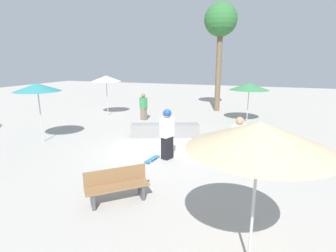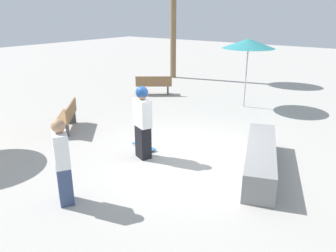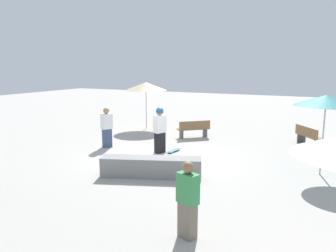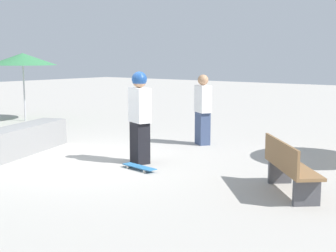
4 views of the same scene
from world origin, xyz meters
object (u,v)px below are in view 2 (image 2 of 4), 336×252
(concrete_ledge, at_px, (260,158))
(bench_far, at_px, (154,85))
(skateboard, at_px, (144,146))
(bystander_watching, at_px, (62,163))
(bench_near, at_px, (67,117))
(skater_main, at_px, (143,120))
(shade_umbrella_teal, at_px, (249,44))

(concrete_ledge, bearing_deg, bench_far, -32.70)
(skateboard, relative_size, bystander_watching, 0.47)
(concrete_ledge, relative_size, bench_far, 2.09)
(bench_near, height_order, bench_far, same)
(skater_main, xyz_separation_m, bystander_watching, (-0.16, 2.51, -0.14))
(skateboard, xyz_separation_m, shade_umbrella_teal, (-0.47, -5.50, 2.36))
(bench_far, xyz_separation_m, bystander_watching, (-4.14, 7.87, 0.44))
(skater_main, xyz_separation_m, shade_umbrella_teal, (-0.09, -5.94, 1.41))
(shade_umbrella_teal, bearing_deg, skater_main, 89.15)
(skater_main, bearing_deg, shade_umbrella_teal, -69.70)
(skateboard, distance_m, bystander_watching, 3.11)
(concrete_ledge, bearing_deg, skater_main, 21.96)
(shade_umbrella_teal, height_order, bystander_watching, shade_umbrella_teal)
(bench_far, bearing_deg, skateboard, -91.08)
(bench_near, bearing_deg, bench_far, -34.92)
(bench_near, xyz_separation_m, bystander_watching, (-3.45, 2.68, 0.44))
(skater_main, distance_m, bench_near, 3.35)
(bench_far, bearing_deg, shade_umbrella_teal, -29.21)
(skateboard, relative_size, concrete_ledge, 0.25)
(skateboard, distance_m, bench_near, 2.95)
(concrete_ledge, height_order, bench_far, bench_far)
(concrete_ledge, bearing_deg, bystander_watching, 54.88)
(bench_far, bearing_deg, concrete_ledge, -70.05)
(skater_main, height_order, bystander_watching, skater_main)
(concrete_ledge, distance_m, bench_near, 6.04)
(skateboard, bearing_deg, bench_near, 13.46)
(bystander_watching, bearing_deg, bench_far, -30.94)
(skateboard, xyz_separation_m, bench_near, (2.91, 0.28, 0.37))
(skater_main, xyz_separation_m, bench_far, (3.98, -5.36, -0.58))
(bench_near, distance_m, shade_umbrella_teal, 6.98)
(bystander_watching, bearing_deg, concrete_ledge, -93.82)
(skater_main, xyz_separation_m, skateboard, (0.38, -0.45, -0.95))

